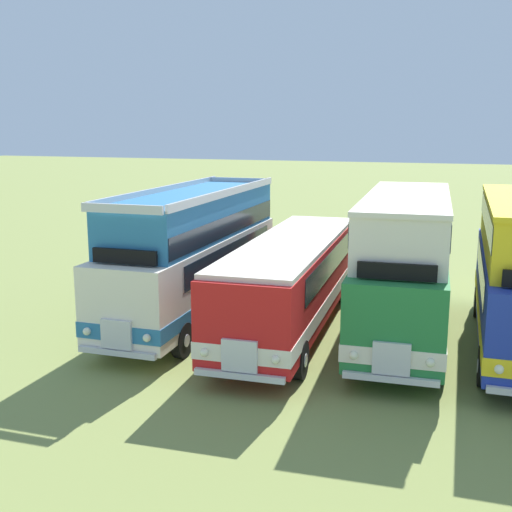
# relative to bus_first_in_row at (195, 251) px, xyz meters

# --- Properties ---
(ground_plane) EXTENTS (200.00, 200.00, 0.00)m
(ground_plane) POSITION_rel_bus_first_in_row_xyz_m (6.99, 0.01, -2.36)
(ground_plane) COLOR olive
(bus_first_in_row) EXTENTS (2.79, 10.71, 4.52)m
(bus_first_in_row) POSITION_rel_bus_first_in_row_xyz_m (0.00, 0.00, 0.00)
(bus_first_in_row) COLOR silver
(bus_first_in_row) RESTS_ON ground
(bus_second_in_row) EXTENTS (3.11, 11.46, 2.99)m
(bus_second_in_row) POSITION_rel_bus_first_in_row_xyz_m (3.49, -0.16, -0.60)
(bus_second_in_row) COLOR red
(bus_second_in_row) RESTS_ON ground
(bus_third_in_row) EXTENTS (3.11, 10.12, 4.49)m
(bus_third_in_row) POSITION_rel_bus_first_in_row_xyz_m (6.98, 0.24, 0.11)
(bus_third_in_row) COLOR #237538
(bus_third_in_row) RESTS_ON ground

